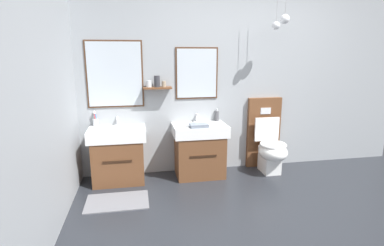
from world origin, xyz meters
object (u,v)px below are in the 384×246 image
object	(u,v)px
toilet	(268,144)
soap_dispenser	(217,116)
vanity_sink_right	(199,149)
toothbrush_cup	(96,122)
vanity_sink_left	(118,154)
folded_hand_towel	(199,126)

from	to	relation	value
toilet	soap_dispenser	bearing A→B (deg)	166.15
vanity_sink_right	toilet	size ratio (longest dim) A/B	0.70
toothbrush_cup	soap_dispenser	bearing A→B (deg)	0.35
vanity_sink_left	toilet	size ratio (longest dim) A/B	0.70
vanity_sink_right	toothbrush_cup	distance (m)	1.39
toothbrush_cup	toilet	bearing A→B (deg)	-4.02
toilet	toothbrush_cup	xyz separation A→B (m)	(-2.29, 0.16, 0.38)
vanity_sink_left	folded_hand_towel	size ratio (longest dim) A/B	3.18
vanity_sink_right	folded_hand_towel	distance (m)	0.39
vanity_sink_right	toothbrush_cup	size ratio (longest dim) A/B	3.55
toothbrush_cup	folded_hand_towel	bearing A→B (deg)	-13.50
toothbrush_cup	vanity_sink_right	bearing A→B (deg)	-7.09
vanity_sink_left	soap_dispenser	world-z (taller)	soap_dispenser
vanity_sink_left	vanity_sink_right	xyz separation A→B (m)	(1.05, 0.00, 0.00)
vanity_sink_right	soap_dispenser	bearing A→B (deg)	31.94
toilet	vanity_sink_left	bearing A→B (deg)	-179.91
vanity_sink_left	vanity_sink_right	distance (m)	1.05
folded_hand_towel	toothbrush_cup	bearing A→B (deg)	166.50
soap_dispenser	folded_hand_towel	world-z (taller)	soap_dispenser
vanity_sink_right	folded_hand_towel	world-z (taller)	folded_hand_towel
toilet	vanity_sink_right	bearing A→B (deg)	-179.81
vanity_sink_right	toilet	bearing A→B (deg)	0.19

